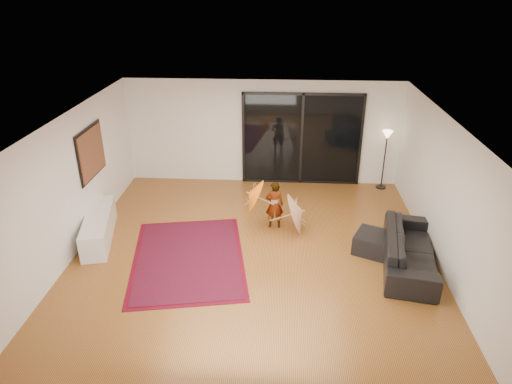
# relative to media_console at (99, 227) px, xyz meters

# --- Properties ---
(floor) EXTENTS (7.00, 7.00, 0.00)m
(floor) POSITION_rel_media_console_xyz_m (3.25, -0.31, -0.27)
(floor) COLOR #A8622E
(floor) RESTS_ON ground
(ceiling) EXTENTS (7.00, 7.00, 0.00)m
(ceiling) POSITION_rel_media_console_xyz_m (3.25, -0.31, 2.43)
(ceiling) COLOR white
(ceiling) RESTS_ON wall_back
(wall_back) EXTENTS (7.00, 0.00, 7.00)m
(wall_back) POSITION_rel_media_console_xyz_m (3.25, 3.19, 1.08)
(wall_back) COLOR silver
(wall_back) RESTS_ON floor
(wall_front) EXTENTS (7.00, 0.00, 7.00)m
(wall_front) POSITION_rel_media_console_xyz_m (3.25, -3.81, 1.08)
(wall_front) COLOR silver
(wall_front) RESTS_ON floor
(wall_left) EXTENTS (0.00, 7.00, 7.00)m
(wall_left) POSITION_rel_media_console_xyz_m (-0.25, -0.31, 1.08)
(wall_left) COLOR silver
(wall_left) RESTS_ON floor
(wall_right) EXTENTS (0.00, 7.00, 7.00)m
(wall_right) POSITION_rel_media_console_xyz_m (6.75, -0.31, 1.08)
(wall_right) COLOR silver
(wall_right) RESTS_ON floor
(sliding_door) EXTENTS (3.06, 0.07, 2.40)m
(sliding_door) POSITION_rel_media_console_xyz_m (4.25, 3.16, 0.93)
(sliding_door) COLOR black
(sliding_door) RESTS_ON wall_back
(painting) EXTENTS (0.04, 1.28, 1.08)m
(painting) POSITION_rel_media_console_xyz_m (-0.21, 0.69, 1.38)
(painting) COLOR black
(painting) RESTS_ON wall_left
(media_console) EXTENTS (0.92, 2.00, 0.54)m
(media_console) POSITION_rel_media_console_xyz_m (0.00, 0.00, 0.00)
(media_console) COLOR white
(media_console) RESTS_ON floor
(speaker) EXTENTS (0.37, 0.37, 0.32)m
(speaker) POSITION_rel_media_console_xyz_m (0.00, -0.02, -0.11)
(speaker) COLOR #424244
(speaker) RESTS_ON floor
(persian_rug) EXTENTS (2.60, 3.28, 0.02)m
(persian_rug) POSITION_rel_media_console_xyz_m (1.99, -0.64, -0.26)
(persian_rug) COLOR #580717
(persian_rug) RESTS_ON floor
(sofa) EXTENTS (1.31, 2.44, 0.68)m
(sofa) POSITION_rel_media_console_xyz_m (6.20, -0.59, 0.07)
(sofa) COLOR black
(sofa) RESTS_ON floor
(ottoman) EXTENTS (0.90, 0.90, 0.39)m
(ottoman) POSITION_rel_media_console_xyz_m (5.61, -0.17, -0.08)
(ottoman) COLOR black
(ottoman) RESTS_ON floor
(floor_lamp) EXTENTS (0.26, 0.26, 1.53)m
(floor_lamp) POSITION_rel_media_console_xyz_m (6.35, 2.94, 0.94)
(floor_lamp) COLOR black
(floor_lamp) RESTS_ON floor
(child) EXTENTS (0.41, 0.29, 1.07)m
(child) POSITION_rel_media_console_xyz_m (3.62, 0.71, 0.27)
(child) COLOR #999999
(child) RESTS_ON floor
(parasol_orange) EXTENTS (0.47, 0.75, 0.83)m
(parasol_orange) POSITION_rel_media_console_xyz_m (3.07, 0.66, 0.47)
(parasol_orange) COLOR orange
(parasol_orange) RESTS_ON child
(parasol_white) EXTENTS (0.52, 0.88, 0.92)m
(parasol_white) POSITION_rel_media_console_xyz_m (4.22, 0.56, 0.24)
(parasol_white) COLOR silver
(parasol_white) RESTS_ON floor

